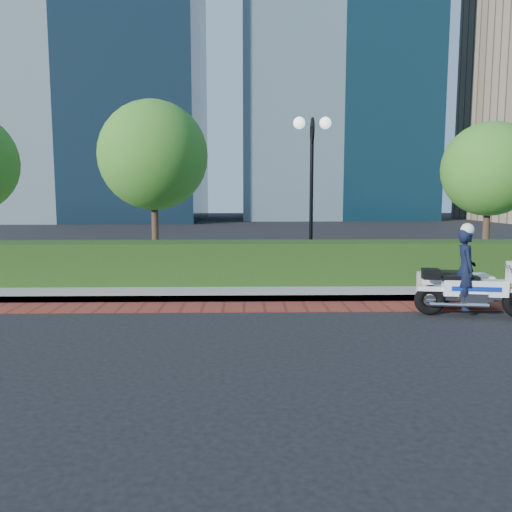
{
  "coord_description": "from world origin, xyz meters",
  "views": [
    {
      "loc": [
        -0.8,
        -8.44,
        2.24
      ],
      "look_at": [
        -0.58,
        1.94,
        1.0
      ],
      "focal_mm": 35.0,
      "sensor_mm": 36.0,
      "label": 1
    }
  ],
  "objects_px": {
    "tree_b": "(153,156)",
    "tree_c": "(489,169)",
    "lamppost": "(312,170)",
    "police_motorcycle": "(465,282)"
  },
  "relations": [
    {
      "from": "lamppost",
      "to": "tree_c",
      "type": "relative_size",
      "value": 0.98
    },
    {
      "from": "tree_b",
      "to": "police_motorcycle",
      "type": "relative_size",
      "value": 2.26
    },
    {
      "from": "tree_b",
      "to": "lamppost",
      "type": "bearing_deg",
      "value": -16.11
    },
    {
      "from": "lamppost",
      "to": "police_motorcycle",
      "type": "xyz_separation_m",
      "value": [
        2.44,
        -4.23,
        -2.36
      ]
    },
    {
      "from": "tree_b",
      "to": "police_motorcycle",
      "type": "distance_m",
      "value": 9.32
    },
    {
      "from": "tree_b",
      "to": "tree_c",
      "type": "bearing_deg",
      "value": -0.0
    },
    {
      "from": "lamppost",
      "to": "tree_c",
      "type": "height_order",
      "value": "tree_c"
    },
    {
      "from": "lamppost",
      "to": "police_motorcycle",
      "type": "distance_m",
      "value": 5.43
    },
    {
      "from": "tree_b",
      "to": "tree_c",
      "type": "height_order",
      "value": "tree_b"
    },
    {
      "from": "lamppost",
      "to": "tree_c",
      "type": "xyz_separation_m",
      "value": [
        5.5,
        1.3,
        0.09
      ]
    }
  ]
}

